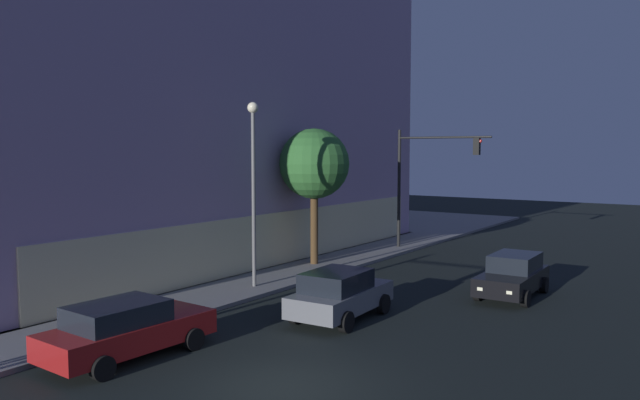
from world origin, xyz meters
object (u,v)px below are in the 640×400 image
object	(u,v)px
modern_building	(123,86)
traffic_light_far_corner	(426,169)
car_red	(126,329)
car_grey	(340,294)
car_black	(513,275)
sidewalk_tree	(314,164)
street_lamp_sidewalk	(253,170)

from	to	relation	value
modern_building	traffic_light_far_corner	distance (m)	17.89
car_red	car_grey	bearing A→B (deg)	-22.53
car_grey	car_black	xyz separation A→B (m)	(6.55, -3.77, -0.03)
sidewalk_tree	traffic_light_far_corner	bearing A→B (deg)	-19.30
car_red	car_black	distance (m)	14.59
modern_building	sidewalk_tree	bearing A→B (deg)	-84.39
modern_building	street_lamp_sidewalk	world-z (taller)	modern_building
street_lamp_sidewalk	sidewalk_tree	xyz separation A→B (m)	(5.48, 0.85, 0.13)
modern_building	traffic_light_far_corner	bearing A→B (deg)	-60.61
street_lamp_sidewalk	car_red	xyz separation A→B (m)	(-8.28, -2.51, -4.03)
modern_building	sidewalk_tree	size ratio (longest dim) A/B	4.43
sidewalk_tree	car_red	xyz separation A→B (m)	(-13.76, -3.37, -4.16)
car_grey	car_red	bearing A→B (deg)	157.47
sidewalk_tree	car_red	bearing A→B (deg)	-166.25
traffic_light_far_corner	sidewalk_tree	bearing A→B (deg)	160.70
sidewalk_tree	car_red	world-z (taller)	sidewalk_tree
car_grey	street_lamp_sidewalk	bearing A→B (deg)	71.39
traffic_light_far_corner	car_black	bearing A→B (deg)	-137.36
sidewalk_tree	car_black	world-z (taller)	sidewalk_tree
traffic_light_far_corner	car_red	world-z (taller)	traffic_light_far_corner
traffic_light_far_corner	sidewalk_tree	xyz separation A→B (m)	(-7.25, 2.54, 0.33)
street_lamp_sidewalk	car_red	world-z (taller)	street_lamp_sidewalk
traffic_light_far_corner	car_grey	distance (m)	15.38
modern_building	sidewalk_tree	xyz separation A→B (m)	(1.23, -12.51, -4.33)
traffic_light_far_corner	sidewalk_tree	distance (m)	7.68
sidewalk_tree	car_red	distance (m)	14.76
modern_building	street_lamp_sidewalk	distance (m)	14.71
sidewalk_tree	car_black	xyz separation A→B (m)	(-0.69, -9.85, -4.14)
sidewalk_tree	car_grey	bearing A→B (deg)	-140.00
street_lamp_sidewalk	car_black	size ratio (longest dim) A/B	1.67
street_lamp_sidewalk	sidewalk_tree	bearing A→B (deg)	8.84
modern_building	car_black	size ratio (longest dim) A/B	6.55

